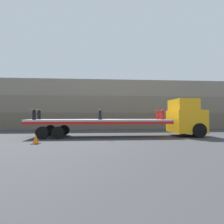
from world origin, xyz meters
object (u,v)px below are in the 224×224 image
(fire_hydrant_black_far_1, at_px, (100,115))
(fire_hydrant_red_near_2, at_px, (162,115))
(fire_hydrant_black_far_0, at_px, (39,115))
(truck_cab, at_px, (186,118))
(fire_hydrant_black_near_1, at_px, (100,115))
(flatbed_trailer, at_px, (91,122))
(fire_hydrant_black_near_0, at_px, (34,115))
(traffic_cone, at_px, (36,139))
(fire_hydrant_red_far_2, at_px, (158,115))

(fire_hydrant_black_far_1, xyz_separation_m, fire_hydrant_red_near_2, (4.90, -1.08, 0.00))
(fire_hydrant_black_far_0, distance_m, fire_hydrant_red_near_2, 9.85)
(truck_cab, height_order, fire_hydrant_black_far_0, truck_cab)
(fire_hydrant_black_near_1, bearing_deg, truck_cab, 4.33)
(flatbed_trailer, height_order, fire_hydrant_black_near_0, fire_hydrant_black_near_0)
(flatbed_trailer, distance_m, traffic_cone, 4.58)
(fire_hydrant_red_far_2, bearing_deg, fire_hydrant_red_near_2, -90.00)
(fire_hydrant_red_near_2, bearing_deg, fire_hydrant_black_far_0, 173.72)
(fire_hydrant_black_near_1, bearing_deg, fire_hydrant_black_near_0, 180.00)
(fire_hydrant_black_near_1, bearing_deg, fire_hydrant_red_near_2, 0.00)
(fire_hydrant_red_near_2, bearing_deg, fire_hydrant_black_near_1, 180.00)
(fire_hydrant_black_near_0, relative_size, fire_hydrant_red_far_2, 1.00)
(fire_hydrant_black_far_1, height_order, traffic_cone, fire_hydrant_black_far_1)
(flatbed_trailer, xyz_separation_m, fire_hydrant_red_near_2, (5.61, -0.54, 0.62))
(truck_cab, distance_m, fire_hydrant_black_near_1, 7.14)
(truck_cab, relative_size, fire_hydrant_red_near_2, 3.91)
(flatbed_trailer, height_order, fire_hydrant_black_far_0, fire_hydrant_black_far_0)
(truck_cab, distance_m, fire_hydrant_black_far_0, 12.03)
(truck_cab, height_order, fire_hydrant_black_near_0, truck_cab)
(flatbed_trailer, relative_size, fire_hydrant_black_far_0, 14.31)
(truck_cab, bearing_deg, fire_hydrant_black_near_0, -177.43)
(flatbed_trailer, relative_size, fire_hydrant_red_far_2, 14.31)
(truck_cab, relative_size, fire_hydrant_red_far_2, 3.91)
(fire_hydrant_black_near_0, relative_size, fire_hydrant_black_far_1, 1.00)
(fire_hydrant_black_far_0, bearing_deg, fire_hydrant_black_near_0, -90.00)
(fire_hydrant_red_far_2, bearing_deg, fire_hydrant_black_far_0, 180.00)
(fire_hydrant_black_near_0, xyz_separation_m, traffic_cone, (1.08, -2.72, -1.48))
(flatbed_trailer, bearing_deg, fire_hydrant_black_far_0, 172.67)
(fire_hydrant_black_far_1, distance_m, fire_hydrant_red_far_2, 4.90)
(fire_hydrant_black_near_1, xyz_separation_m, traffic_cone, (-3.82, -2.72, -1.48))
(fire_hydrant_black_far_0, xyz_separation_m, fire_hydrant_black_near_1, (4.90, -1.08, 0.00))
(fire_hydrant_black_near_0, distance_m, fire_hydrant_red_far_2, 9.85)
(fire_hydrant_black_near_1, distance_m, fire_hydrant_black_far_1, 1.08)
(fire_hydrant_black_near_0, relative_size, fire_hydrant_red_near_2, 1.00)
(fire_hydrant_black_far_0, distance_m, fire_hydrant_black_far_1, 4.90)
(fire_hydrant_black_far_0, relative_size, fire_hydrant_black_near_1, 1.00)
(flatbed_trailer, xyz_separation_m, fire_hydrant_black_far_1, (0.71, 0.54, 0.62))
(fire_hydrant_black_far_0, xyz_separation_m, fire_hydrant_red_near_2, (9.79, -1.08, 0.00))
(fire_hydrant_black_near_0, bearing_deg, fire_hydrant_red_near_2, 0.00)
(fire_hydrant_black_far_0, bearing_deg, fire_hydrant_black_near_1, -12.41)
(fire_hydrant_black_near_1, bearing_deg, fire_hydrant_red_far_2, 12.41)
(fire_hydrant_red_near_2, bearing_deg, truck_cab, 13.63)
(flatbed_trailer, height_order, fire_hydrant_red_far_2, fire_hydrant_red_far_2)
(fire_hydrant_black_far_1, bearing_deg, fire_hydrant_red_near_2, -12.41)
(fire_hydrant_black_far_0, bearing_deg, flatbed_trailer, -7.33)
(fire_hydrant_black_near_1, xyz_separation_m, fire_hydrant_red_near_2, (4.90, 0.00, 0.00))
(flatbed_trailer, xyz_separation_m, traffic_cone, (-3.11, -3.25, -0.87))
(fire_hydrant_red_far_2, bearing_deg, truck_cab, -13.63)
(truck_cab, distance_m, flatbed_trailer, 7.84)
(fire_hydrant_black_far_0, relative_size, fire_hydrant_red_near_2, 1.00)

